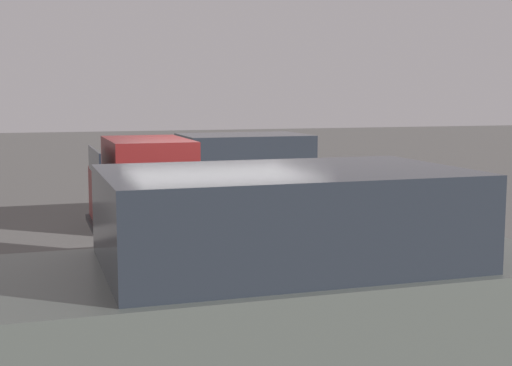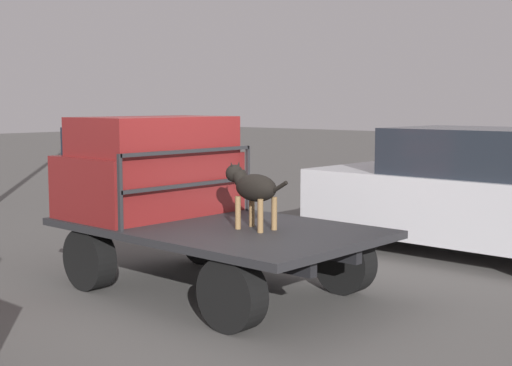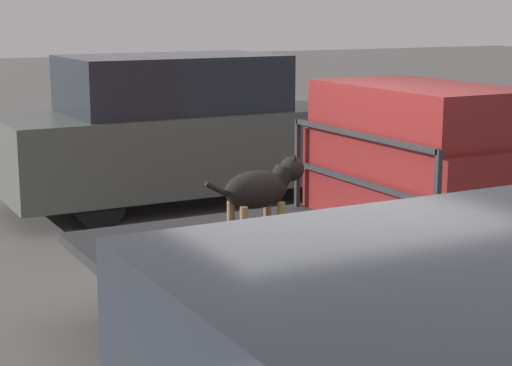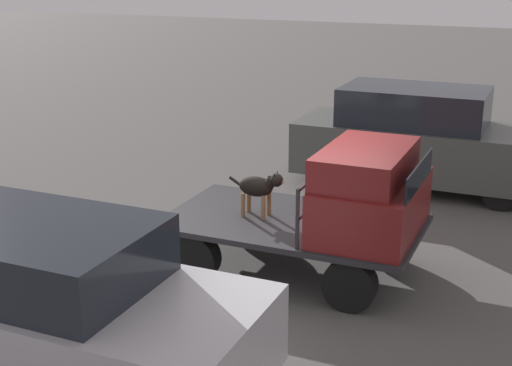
{
  "view_description": "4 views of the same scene",
  "coord_description": "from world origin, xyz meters",
  "px_view_note": "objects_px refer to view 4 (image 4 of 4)",
  "views": [
    {
      "loc": [
        2.52,
        9.55,
        2.48
      ],
      "look_at": [
        -0.55,
        -0.05,
        1.23
      ],
      "focal_mm": 50.0,
      "sensor_mm": 36.0,
      "label": 1
    },
    {
      "loc": [
        -5.45,
        5.37,
        2.05
      ],
      "look_at": [
        -0.55,
        -0.05,
        1.23
      ],
      "focal_mm": 50.0,
      "sensor_mm": 36.0,
      "label": 2
    },
    {
      "loc": [
        -3.48,
        -5.53,
        2.5
      ],
      "look_at": [
        -0.55,
        -0.05,
        1.23
      ],
      "focal_mm": 60.0,
      "sensor_mm": 36.0,
      "label": 3
    },
    {
      "loc": [
        3.24,
        -8.8,
        4.24
      ],
      "look_at": [
        -0.55,
        -0.05,
        1.23
      ],
      "focal_mm": 50.0,
      "sensor_mm": 36.0,
      "label": 4
    }
  ],
  "objects_px": {
    "parked_pickup_far": "(422,139)",
    "dog": "(260,187)",
    "flatbed_truck": "(293,233)",
    "parked_sedan": "(53,305)"
  },
  "relations": [
    {
      "from": "flatbed_truck",
      "to": "parked_pickup_far",
      "type": "height_order",
      "value": "parked_pickup_far"
    },
    {
      "from": "parked_sedan",
      "to": "parked_pickup_far",
      "type": "bearing_deg",
      "value": 80.74
    },
    {
      "from": "flatbed_truck",
      "to": "parked_pickup_far",
      "type": "relative_size",
      "value": 0.73
    },
    {
      "from": "dog",
      "to": "parked_sedan",
      "type": "height_order",
      "value": "parked_sedan"
    },
    {
      "from": "flatbed_truck",
      "to": "dog",
      "type": "bearing_deg",
      "value": -174.57
    },
    {
      "from": "dog",
      "to": "parked_sedan",
      "type": "distance_m",
      "value": 3.66
    },
    {
      "from": "parked_pickup_far",
      "to": "dog",
      "type": "bearing_deg",
      "value": -95.55
    },
    {
      "from": "flatbed_truck",
      "to": "parked_sedan",
      "type": "distance_m",
      "value": 3.83
    },
    {
      "from": "parked_sedan",
      "to": "dog",
      "type": "bearing_deg",
      "value": 83.13
    },
    {
      "from": "dog",
      "to": "flatbed_truck",
      "type": "bearing_deg",
      "value": -12.02
    }
  ]
}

